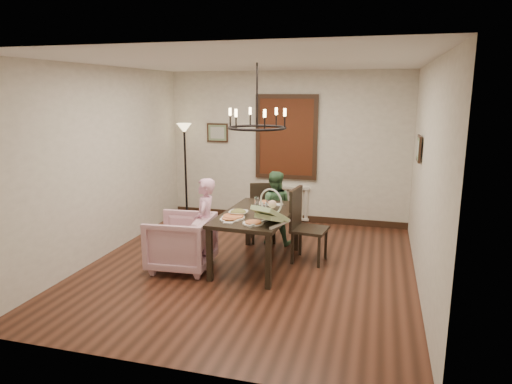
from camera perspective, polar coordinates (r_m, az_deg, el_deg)
The scene contains 17 objects.
room_shell at distance 6.50m, azimuth 0.04°, elevation 3.35°, with size 4.51×5.00×2.81m.
dining_table at distance 6.43m, azimuth 0.12°, elevation -3.33°, with size 1.00×1.68×0.76m.
chair_far at distance 7.49m, azimuth 0.90°, elevation -2.66°, with size 0.42×0.42×0.95m, color black, non-canonical shape.
chair_right at distance 6.62m, azimuth 6.75°, elevation -4.17°, with size 0.48×0.48×1.09m, color black, non-canonical shape.
armchair at distance 6.45m, azimuth -9.35°, elevation -6.21°, with size 0.82×0.84×0.77m, color #D9A6B0.
elderly_woman at distance 6.42m, azimuth -6.37°, elevation -4.86°, with size 0.39×0.25×1.06m, color #E8A4C4.
seated_man at distance 7.35m, azimuth 2.27°, elevation -2.78°, with size 0.49×0.38×1.00m, color #406C45.
baby_bouncer at distance 5.80m, azimuth 1.77°, elevation -2.59°, with size 0.36×0.49×0.32m, color #B0D08F, non-canonical shape.
salad_bowl at distance 6.25m, azimuth -2.22°, elevation -2.63°, with size 0.31×0.31×0.08m, color white.
pizza_platter at distance 6.14m, azimuth -2.85°, elevation -3.10°, with size 0.31×0.31×0.04m, color tan.
drinking_glass at distance 6.30m, azimuth 0.81°, elevation -2.28°, with size 0.06×0.06×0.12m, color silver.
window_blinds at distance 8.49m, azimuth 3.80°, elevation 6.85°, with size 1.00×0.03×1.40m, color #581C11.
radiator at distance 8.72m, azimuth 3.71°, elevation -1.34°, with size 0.92×0.12×0.62m, color silver, non-canonical shape.
picture_back at distance 8.87m, azimuth -4.83°, elevation 7.39°, with size 0.42×0.03×0.36m, color black.
picture_right at distance 6.78m, azimuth 19.69°, elevation 5.14°, with size 0.42×0.03×0.36m, color black.
floor_lamp at distance 8.88m, azimuth -8.79°, elevation 2.41°, with size 0.30×0.30×1.80m, color black, non-canonical shape.
chandelier at distance 6.20m, azimuth 0.13°, elevation 8.03°, with size 0.80×0.80×0.04m, color black.
Camera 1 is at (1.70, -5.82, 2.44)m, focal length 32.00 mm.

